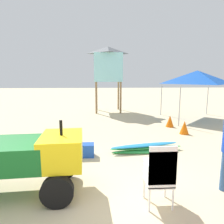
{
  "coord_description": "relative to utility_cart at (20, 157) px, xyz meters",
  "views": [
    {
      "loc": [
        0.33,
        -3.56,
        2.35
      ],
      "look_at": [
        0.77,
        3.35,
        1.16
      ],
      "focal_mm": 33.27,
      "sensor_mm": 36.0,
      "label": 1
    }
  ],
  "objects": [
    {
      "name": "popup_canopy",
      "position": [
        6.84,
        7.0,
        1.53
      ],
      "size": [
        2.98,
        2.98,
        2.67
      ],
      "color": "#B2B2B7",
      "rests_on": "ground"
    },
    {
      "name": "utility_cart",
      "position": [
        0.0,
        0.0,
        0.0
      ],
      "size": [
        2.62,
        1.43,
        1.5
      ],
      "color": "#146023",
      "rests_on": "ground"
    },
    {
      "name": "surfboard_pile",
      "position": [
        3.01,
        2.18,
        -0.66
      ],
      "size": [
        2.35,
        0.72,
        0.24
      ],
      "color": "green",
      "rests_on": "ground"
    },
    {
      "name": "lifeguard_tower",
      "position": [
        2.17,
        9.98,
        2.36
      ],
      "size": [
        1.98,
        1.98,
        4.27
      ],
      "color": "olive",
      "rests_on": "ground"
    },
    {
      "name": "ground",
      "position": [
        1.23,
        -0.43,
        -0.78
      ],
      "size": [
        80.0,
        80.0,
        0.0
      ],
      "primitive_type": "plane",
      "color": "beige"
    },
    {
      "name": "stacked_plastic_chairs",
      "position": [
        2.63,
        -0.62,
        -0.09
      ],
      "size": [
        0.48,
        0.48,
        1.2
      ],
      "color": "white",
      "rests_on": "ground"
    },
    {
      "name": "traffic_cone_near",
      "position": [
        5.07,
        4.13,
        -0.51
      ],
      "size": [
        0.38,
        0.38,
        0.55
      ],
      "primitive_type": "cone",
      "color": "orange",
      "rests_on": "ground"
    },
    {
      "name": "cooler_box",
      "position": [
        1.14,
        1.93,
        -0.59
      ],
      "size": [
        0.51,
        0.35,
        0.38
      ],
      "primitive_type": "cube",
      "color": "blue",
      "rests_on": "ground"
    },
    {
      "name": "traffic_cone_far",
      "position": [
        4.89,
        5.38,
        -0.51
      ],
      "size": [
        0.38,
        0.38,
        0.54
      ],
      "primitive_type": "cone",
      "color": "orange",
      "rests_on": "ground"
    }
  ]
}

